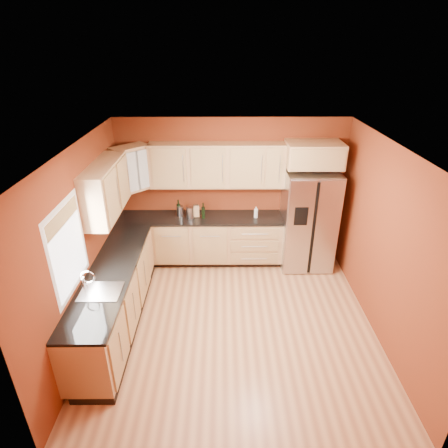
{
  "coord_description": "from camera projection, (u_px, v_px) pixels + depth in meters",
  "views": [
    {
      "loc": [
        -0.17,
        -4.32,
        3.75
      ],
      "look_at": [
        -0.14,
        0.9,
        1.17
      ],
      "focal_mm": 30.0,
      "sensor_mm": 36.0,
      "label": 1
    }
  ],
  "objects": [
    {
      "name": "wall_left",
      "position": [
        84.0,
        246.0,
        4.95
      ],
      "size": [
        0.04,
        4.0,
        2.6
      ],
      "primitive_type": "cube",
      "color": "maroon",
      "rests_on": "floor"
    },
    {
      "name": "corner_upper_cabinet",
      "position": [
        132.0,
        168.0,
        6.21
      ],
      "size": [
        0.67,
        0.67,
        0.75
      ],
      "primitive_type": "cube",
      "rotation": [
        0.0,
        0.0,
        0.79
      ],
      "color": "tan",
      "rests_on": "wall_back"
    },
    {
      "name": "canister_right",
      "position": [
        190.0,
        213.0,
        6.55
      ],
      "size": [
        0.17,
        0.17,
        0.21
      ],
      "primitive_type": "cylinder",
      "rotation": [
        0.0,
        0.0,
        0.36
      ],
      "color": "#B0B0B5",
      "rests_on": "countertop_back"
    },
    {
      "name": "countertop_left",
      "position": [
        112.0,
        271.0,
        5.13
      ],
      "size": [
        0.62,
        2.8,
        0.04
      ],
      "primitive_type": "cube",
      "color": "black",
      "rests_on": "base_cabinets_left"
    },
    {
      "name": "upper_cabinets_back",
      "position": [
        217.0,
        165.0,
        6.37
      ],
      "size": [
        2.3,
        0.33,
        0.75
      ],
      "primitive_type": "cube",
      "color": "tan",
      "rests_on": "wall_back"
    },
    {
      "name": "floor",
      "position": [
        234.0,
        321.0,
        5.54
      ],
      "size": [
        4.0,
        4.0,
        0.0
      ],
      "primitive_type": "plane",
      "color": "#9F603D",
      "rests_on": "ground"
    },
    {
      "name": "ceiling",
      "position": [
        236.0,
        149.0,
        4.38
      ],
      "size": [
        4.0,
        4.0,
        0.0
      ],
      "primitive_type": "plane",
      "color": "white",
      "rests_on": "wall_back"
    },
    {
      "name": "countertop_back",
      "position": [
        201.0,
        218.0,
        6.65
      ],
      "size": [
        2.9,
        0.62,
        0.04
      ],
      "primitive_type": "cube",
      "color": "black",
      "rests_on": "base_cabinets_back"
    },
    {
      "name": "soap_dispenser",
      "position": [
        256.0,
        212.0,
        6.58
      ],
      "size": [
        0.08,
        0.08,
        0.2
      ],
      "primitive_type": "cylinder",
      "rotation": [
        0.0,
        0.0,
        -0.14
      ],
      "color": "silver",
      "rests_on": "countertop_back"
    },
    {
      "name": "base_cabinets_back",
      "position": [
        201.0,
        240.0,
        6.86
      ],
      "size": [
        2.9,
        0.6,
        0.88
      ],
      "primitive_type": "cube",
      "color": "tan",
      "rests_on": "floor"
    },
    {
      "name": "refrigerator",
      "position": [
        308.0,
        220.0,
        6.61
      ],
      "size": [
        0.9,
        0.75,
        1.78
      ],
      "primitive_type": "cube",
      "color": "#B0B0B5",
      "rests_on": "floor"
    },
    {
      "name": "canister_left",
      "position": [
        180.0,
        211.0,
        6.64
      ],
      "size": [
        0.15,
        0.15,
        0.19
      ],
      "primitive_type": "cylinder",
      "rotation": [
        0.0,
        0.0,
        0.36
      ],
      "color": "#B0B0B5",
      "rests_on": "countertop_back"
    },
    {
      "name": "upper_cabinets_left",
      "position": [
        106.0,
        189.0,
        5.37
      ],
      "size": [
        0.33,
        1.35,
        0.75
      ],
      "primitive_type": "cube",
      "color": "tan",
      "rests_on": "wall_left"
    },
    {
      "name": "over_fridge_cabinet",
      "position": [
        314.0,
        154.0,
        6.16
      ],
      "size": [
        0.92,
        0.6,
        0.4
      ],
      "primitive_type": "cube",
      "color": "tan",
      "rests_on": "wall_back"
    },
    {
      "name": "sink_faucet",
      "position": [
        99.0,
        282.0,
        4.6
      ],
      "size": [
        0.5,
        0.42,
        0.3
      ],
      "primitive_type": null,
      "color": "silver",
      "rests_on": "countertop_left"
    },
    {
      "name": "wall_back",
      "position": [
        231.0,
        190.0,
        6.75
      ],
      "size": [
        4.0,
        0.04,
        2.6
      ],
      "primitive_type": "cube",
      "color": "maroon",
      "rests_on": "floor"
    },
    {
      "name": "knife_block",
      "position": [
        196.0,
        211.0,
        6.62
      ],
      "size": [
        0.11,
        0.1,
        0.2
      ],
      "primitive_type": "cube",
      "rotation": [
        0.0,
        0.0,
        0.11
      ],
      "color": "#AD8054",
      "rests_on": "countertop_back"
    },
    {
      "name": "wine_bottle_a",
      "position": [
        203.0,
        211.0,
        6.53
      ],
      "size": [
        0.08,
        0.08,
        0.29
      ],
      "primitive_type": null,
      "rotation": [
        0.0,
        0.0,
        0.38
      ],
      "color": "black",
      "rests_on": "countertop_back"
    },
    {
      "name": "window",
      "position": [
        68.0,
        248.0,
        4.39
      ],
      "size": [
        0.03,
        0.9,
        1.0
      ],
      "primitive_type": "cube",
      "color": "white",
      "rests_on": "wall_left"
    },
    {
      "name": "base_cabinets_left",
      "position": [
        115.0,
        298.0,
        5.33
      ],
      "size": [
        0.6,
        2.8,
        0.88
      ],
      "primitive_type": "cube",
      "color": "tan",
      "rests_on": "floor"
    },
    {
      "name": "wine_bottle_b",
      "position": [
        179.0,
        208.0,
        6.62
      ],
      "size": [
        0.08,
        0.08,
        0.3
      ],
      "primitive_type": null,
      "rotation": [
        0.0,
        0.0,
        0.17
      ],
      "color": "black",
      "rests_on": "countertop_back"
    },
    {
      "name": "wall_right",
      "position": [
        385.0,
        245.0,
        4.97
      ],
      "size": [
        0.04,
        4.0,
        2.6
      ],
      "primitive_type": "cube",
      "color": "maroon",
      "rests_on": "floor"
    },
    {
      "name": "wall_front",
      "position": [
        243.0,
        362.0,
        3.17
      ],
      "size": [
        4.0,
        0.04,
        2.6
      ],
      "primitive_type": "cube",
      "color": "maroon",
      "rests_on": "floor"
    }
  ]
}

